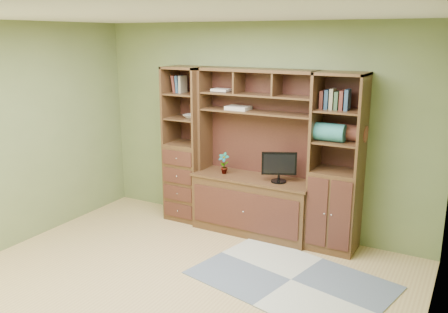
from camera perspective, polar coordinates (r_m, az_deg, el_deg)
The scene contains 11 objects.
room at distance 4.32m, azimuth -7.20°, elevation -0.96°, with size 4.60×4.10×2.64m.
center_hutch at distance 5.80m, azimuth 3.53°, elevation 0.30°, with size 1.54×0.53×2.05m, color #4A2E1A.
left_tower at distance 6.31m, azimuth -4.53°, elevation 1.44°, with size 0.50×0.45×2.05m, color #4A2E1A.
right_tower at distance 5.49m, azimuth 13.41°, elevation -0.88°, with size 0.55×0.45×2.05m, color #4A2E1A.
rug at distance 5.05m, azimuth 8.06°, elevation -14.50°, with size 1.90×1.27×0.01m, color gray.
monitor at distance 5.64m, azimuth 6.66°, elevation -0.61°, with size 0.42×0.18×0.51m, color black.
orchid at distance 5.98m, azimuth -0.03°, elevation -0.81°, with size 0.14×0.10×0.27m, color #A46337.
magazines at distance 5.89m, azimuth 1.72°, elevation 5.86°, with size 0.29×0.21×0.04m, color #BDB2A1.
bowl at distance 6.20m, azimuth -3.99°, elevation 4.86°, with size 0.19×0.19×0.05m, color beige.
blanket_teal at distance 5.39m, azimuth 12.54°, elevation 2.87°, with size 0.35×0.20×0.20m, color #2E7977.
blanket_red at distance 5.46m, azimuth 15.10°, elevation 2.76°, with size 0.33×0.18×0.18m, color brown.
Camera 1 is at (2.47, -3.36, 2.43)m, focal length 38.00 mm.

